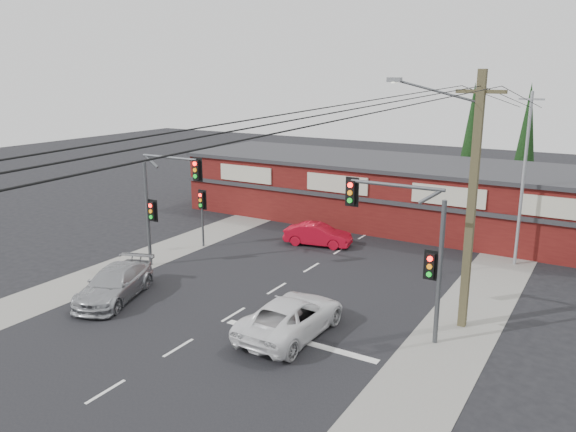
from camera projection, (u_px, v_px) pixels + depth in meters
The scene contains 18 objects.
ground at pixel (245, 308), 24.27m from camera, with size 120.00×120.00×0.00m, color black.
road_strip at pixel (302, 273), 28.42m from camera, with size 14.00×70.00×0.01m, color black.
verge_left at pixel (175, 247), 32.65m from camera, with size 3.00×70.00×0.02m, color gray.
verge_right at pixel (473, 308), 24.20m from camera, with size 3.00×70.00×0.02m, color gray.
stop_line at pixel (298, 340), 21.27m from camera, with size 6.50×0.35×0.01m, color silver.
white_suv at pixel (291, 316), 21.66m from camera, with size 2.44×5.28×1.47m, color white.
silver_suv at pixel (114, 284), 25.04m from camera, with size 2.00×4.93×1.43m, color #A3A5A8.
red_sedan at pixel (318, 235), 32.93m from camera, with size 1.37×3.92×1.29m, color #B70B1E.
lane_dashes at pixel (277, 288), 26.39m from camera, with size 0.12×42.72×0.01m.
shop_building at pixel (376, 189), 38.36m from camera, with size 27.30×8.40×4.22m.
conifer_near at pixel (471, 135), 41.14m from camera, with size 1.80×1.80×9.25m.
conifer_far at pixel (527, 135), 41.06m from camera, with size 1.80×1.80×9.25m.
traffic_mast_left at pixel (162, 195), 28.16m from camera, with size 3.77×0.27×5.97m.
traffic_mast_right at pixel (411, 238), 20.71m from camera, with size 3.96×0.27×5.97m.
pedestal_signal at pixel (202, 206), 32.25m from camera, with size 0.55×0.27×3.38m.
utility_pole at pixel (469, 194), 21.26m from camera, with size 4.38×0.59×10.00m.
steel_pole at pixel (524, 177), 28.61m from camera, with size 1.20×0.16×9.00m.
power_lines at pixel (436, 103), 15.77m from camera, with size 2.01×29.00×1.22m.
Camera 1 is at (13.15, -18.39, 9.84)m, focal length 35.00 mm.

